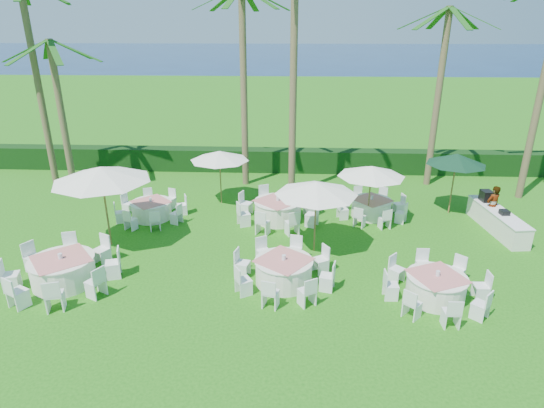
{
  "coord_description": "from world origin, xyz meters",
  "views": [
    {
      "loc": [
        1.37,
        -11.94,
        7.57
      ],
      "look_at": [
        0.61,
        3.76,
        1.3
      ],
      "focal_mm": 30.0,
      "sensor_mm": 36.0,
      "label": 1
    }
  ],
  "objects_px": {
    "banquet_table_e": "(278,210)",
    "umbrella_a": "(101,174)",
    "banquet_table_d": "(151,209)",
    "buffet_table": "(497,220)",
    "staff_person": "(492,206)",
    "umbrella_d": "(371,171)",
    "banquet_table_c": "(436,287)",
    "umbrella_b": "(316,188)",
    "banquet_table_a": "(63,270)",
    "umbrella_green": "(457,159)",
    "umbrella_c": "(219,156)",
    "banquet_table_b": "(284,271)",
    "banquet_table_f": "(371,207)"
  },
  "relations": [
    {
      "from": "umbrella_b",
      "to": "staff_person",
      "type": "distance_m",
      "value": 7.72
    },
    {
      "from": "banquet_table_a",
      "to": "buffet_table",
      "type": "height_order",
      "value": "buffet_table"
    },
    {
      "from": "buffet_table",
      "to": "banquet_table_d",
      "type": "bearing_deg",
      "value": 177.79
    },
    {
      "from": "banquet_table_a",
      "to": "umbrella_d",
      "type": "distance_m",
      "value": 11.49
    },
    {
      "from": "buffet_table",
      "to": "banquet_table_c",
      "type": "bearing_deg",
      "value": -126.97
    },
    {
      "from": "banquet_table_b",
      "to": "staff_person",
      "type": "height_order",
      "value": "staff_person"
    },
    {
      "from": "banquet_table_f",
      "to": "banquet_table_b",
      "type": "bearing_deg",
      "value": -122.94
    },
    {
      "from": "banquet_table_e",
      "to": "banquet_table_d",
      "type": "bearing_deg",
      "value": -179.53
    },
    {
      "from": "banquet_table_c",
      "to": "umbrella_b",
      "type": "relative_size",
      "value": 1.06
    },
    {
      "from": "banquet_table_c",
      "to": "umbrella_a",
      "type": "xyz_separation_m",
      "value": [
        -10.87,
        3.0,
        2.32
      ]
    },
    {
      "from": "banquet_table_c",
      "to": "umbrella_b",
      "type": "bearing_deg",
      "value": 140.01
    },
    {
      "from": "banquet_table_d",
      "to": "banquet_table_e",
      "type": "xyz_separation_m",
      "value": [
        5.25,
        0.04,
        0.06
      ]
    },
    {
      "from": "umbrella_c",
      "to": "staff_person",
      "type": "xyz_separation_m",
      "value": [
        11.14,
        -1.91,
        -1.37
      ]
    },
    {
      "from": "staff_person",
      "to": "umbrella_green",
      "type": "bearing_deg",
      "value": -69.58
    },
    {
      "from": "banquet_table_d",
      "to": "umbrella_a",
      "type": "height_order",
      "value": "umbrella_a"
    },
    {
      "from": "umbrella_a",
      "to": "banquet_table_b",
      "type": "bearing_deg",
      "value": -19.85
    },
    {
      "from": "umbrella_a",
      "to": "umbrella_d",
      "type": "height_order",
      "value": "umbrella_a"
    },
    {
      "from": "buffet_table",
      "to": "banquet_table_e",
      "type": "bearing_deg",
      "value": 176.15
    },
    {
      "from": "umbrella_green",
      "to": "staff_person",
      "type": "bearing_deg",
      "value": -45.0
    },
    {
      "from": "umbrella_d",
      "to": "umbrella_a",
      "type": "bearing_deg",
      "value": -165.78
    },
    {
      "from": "banquet_table_b",
      "to": "umbrella_a",
      "type": "relative_size",
      "value": 0.93
    },
    {
      "from": "banquet_table_e",
      "to": "umbrella_a",
      "type": "height_order",
      "value": "umbrella_a"
    },
    {
      "from": "banquet_table_e",
      "to": "umbrella_d",
      "type": "relative_size",
      "value": 1.26
    },
    {
      "from": "banquet_table_d",
      "to": "staff_person",
      "type": "bearing_deg",
      "value": -0.3
    },
    {
      "from": "umbrella_a",
      "to": "buffet_table",
      "type": "height_order",
      "value": "umbrella_a"
    },
    {
      "from": "banquet_table_c",
      "to": "buffet_table",
      "type": "distance_m",
      "value": 6.21
    },
    {
      "from": "banquet_table_e",
      "to": "umbrella_d",
      "type": "distance_m",
      "value": 4.05
    },
    {
      "from": "banquet_table_b",
      "to": "buffet_table",
      "type": "distance_m",
      "value": 9.26
    },
    {
      "from": "banquet_table_e",
      "to": "banquet_table_f",
      "type": "relative_size",
      "value": 1.14
    },
    {
      "from": "banquet_table_b",
      "to": "banquet_table_c",
      "type": "relative_size",
      "value": 1.04
    },
    {
      "from": "umbrella_a",
      "to": "umbrella_d",
      "type": "xyz_separation_m",
      "value": [
        9.69,
        2.46,
        -0.53
      ]
    },
    {
      "from": "umbrella_green",
      "to": "umbrella_d",
      "type": "bearing_deg",
      "value": -161.71
    },
    {
      "from": "banquet_table_a",
      "to": "umbrella_c",
      "type": "distance_m",
      "value": 8.2
    },
    {
      "from": "banquet_table_e",
      "to": "umbrella_b",
      "type": "relative_size",
      "value": 1.17
    },
    {
      "from": "banquet_table_a",
      "to": "banquet_table_d",
      "type": "relative_size",
      "value": 1.2
    },
    {
      "from": "banquet_table_a",
      "to": "banquet_table_f",
      "type": "distance_m",
      "value": 11.9
    },
    {
      "from": "umbrella_c",
      "to": "umbrella_green",
      "type": "relative_size",
      "value": 0.98
    },
    {
      "from": "banquet_table_a",
      "to": "umbrella_a",
      "type": "distance_m",
      "value": 3.53
    },
    {
      "from": "banquet_table_b",
      "to": "umbrella_c",
      "type": "xyz_separation_m",
      "value": [
        -2.98,
        6.65,
        1.79
      ]
    },
    {
      "from": "banquet_table_c",
      "to": "umbrella_c",
      "type": "xyz_separation_m",
      "value": [
        -7.45,
        7.34,
        1.8
      ]
    },
    {
      "from": "umbrella_b",
      "to": "umbrella_d",
      "type": "bearing_deg",
      "value": 48.6
    },
    {
      "from": "banquet_table_d",
      "to": "buffet_table",
      "type": "bearing_deg",
      "value": -2.21
    },
    {
      "from": "banquet_table_d",
      "to": "staff_person",
      "type": "distance_m",
      "value": 13.78
    },
    {
      "from": "banquet_table_d",
      "to": "umbrella_green",
      "type": "relative_size",
      "value": 1.08
    },
    {
      "from": "banquet_table_d",
      "to": "umbrella_d",
      "type": "height_order",
      "value": "umbrella_d"
    },
    {
      "from": "banquet_table_a",
      "to": "umbrella_green",
      "type": "relative_size",
      "value": 1.3
    },
    {
      "from": "umbrella_d",
      "to": "umbrella_green",
      "type": "bearing_deg",
      "value": 18.29
    },
    {
      "from": "umbrella_a",
      "to": "umbrella_c",
      "type": "height_order",
      "value": "umbrella_a"
    },
    {
      "from": "banquet_table_f",
      "to": "umbrella_d",
      "type": "distance_m",
      "value": 1.95
    },
    {
      "from": "banquet_table_a",
      "to": "umbrella_b",
      "type": "relative_size",
      "value": 1.19
    }
  ]
}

